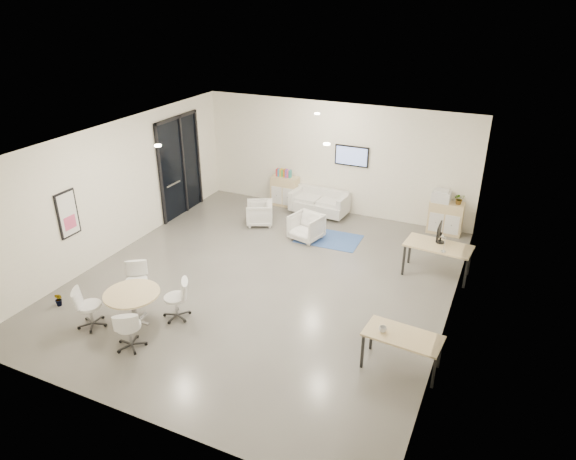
# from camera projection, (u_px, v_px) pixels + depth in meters

# --- Properties ---
(room_shell) EXTENTS (9.60, 10.60, 4.80)m
(room_shell) POSITION_uv_depth(u_px,v_px,m) (263.00, 216.00, 10.96)
(room_shell) COLOR #5A5752
(room_shell) RESTS_ON ground
(glass_door) EXTENTS (0.09, 1.90, 2.85)m
(glass_door) POSITION_uv_depth(u_px,v_px,m) (180.00, 164.00, 14.55)
(glass_door) COLOR black
(glass_door) RESTS_ON room_shell
(artwork) EXTENTS (0.05, 0.54, 1.04)m
(artwork) POSITION_uv_depth(u_px,v_px,m) (68.00, 214.00, 11.16)
(artwork) COLOR black
(artwork) RESTS_ON room_shell
(wall_tv) EXTENTS (0.98, 0.06, 0.58)m
(wall_tv) POSITION_uv_depth(u_px,v_px,m) (352.00, 156.00, 14.38)
(wall_tv) COLOR black
(wall_tv) RESTS_ON room_shell
(ceiling_spots) EXTENTS (3.14, 4.14, 0.03)m
(ceiling_spots) POSITION_uv_depth(u_px,v_px,m) (271.00, 133.00, 11.05)
(ceiling_spots) COLOR #FFEAC6
(ceiling_spots) RESTS_ON room_shell
(sideboard_left) EXTENTS (0.80, 0.42, 0.90)m
(sideboard_left) POSITION_uv_depth(u_px,v_px,m) (285.00, 191.00, 15.51)
(sideboard_left) COLOR tan
(sideboard_left) RESTS_ON room_shell
(sideboard_right) EXTENTS (0.88, 0.43, 0.88)m
(sideboard_right) POSITION_uv_depth(u_px,v_px,m) (445.00, 218.00, 13.72)
(sideboard_right) COLOR tan
(sideboard_right) RESTS_ON room_shell
(books) EXTENTS (0.47, 0.14, 0.22)m
(books) POSITION_uv_depth(u_px,v_px,m) (284.00, 173.00, 15.29)
(books) COLOR red
(books) RESTS_ON sideboard_left
(printer) EXTENTS (0.48, 0.40, 0.33)m
(printer) POSITION_uv_depth(u_px,v_px,m) (442.00, 196.00, 13.54)
(printer) COLOR white
(printer) RESTS_ON sideboard_right
(loveseat) EXTENTS (1.67, 0.92, 0.60)m
(loveseat) POSITION_uv_depth(u_px,v_px,m) (320.00, 203.00, 14.97)
(loveseat) COLOR silver
(loveseat) RESTS_ON room_shell
(blue_rug) EXTENTS (1.67, 1.14, 0.01)m
(blue_rug) POSITION_uv_depth(u_px,v_px,m) (329.00, 239.00, 13.56)
(blue_rug) COLOR #2F5090
(blue_rug) RESTS_ON room_shell
(armchair_left) EXTENTS (0.90, 0.92, 0.72)m
(armchair_left) POSITION_uv_depth(u_px,v_px,m) (259.00, 212.00, 14.28)
(armchair_left) COLOR silver
(armchair_left) RESTS_ON room_shell
(armchair_right) EXTENTS (0.89, 0.85, 0.76)m
(armchair_right) POSITION_uv_depth(u_px,v_px,m) (306.00, 226.00, 13.40)
(armchair_right) COLOR silver
(armchair_right) RESTS_ON room_shell
(desk_rear) EXTENTS (1.52, 0.86, 0.76)m
(desk_rear) POSITION_uv_depth(u_px,v_px,m) (438.00, 248.00, 11.58)
(desk_rear) COLOR tan
(desk_rear) RESTS_ON room_shell
(desk_front) EXTENTS (1.36, 0.76, 0.68)m
(desk_front) POSITION_uv_depth(u_px,v_px,m) (403.00, 338.00, 8.70)
(desk_front) COLOR tan
(desk_front) RESTS_ON room_shell
(monitor) EXTENTS (0.20, 0.50, 0.44)m
(monitor) POSITION_uv_depth(u_px,v_px,m) (439.00, 233.00, 11.58)
(monitor) COLOR black
(monitor) RESTS_ON desk_rear
(round_table) EXTENTS (1.08, 1.08, 0.66)m
(round_table) POSITION_uv_depth(u_px,v_px,m) (132.00, 297.00, 9.95)
(round_table) COLOR tan
(round_table) RESTS_ON room_shell
(meeting_chairs) EXTENTS (2.14, 2.14, 0.82)m
(meeting_chairs) POSITION_uv_depth(u_px,v_px,m) (133.00, 304.00, 10.02)
(meeting_chairs) COLOR white
(meeting_chairs) RESTS_ON room_shell
(plant_cabinet) EXTENTS (0.35, 0.37, 0.24)m
(plant_cabinet) POSITION_uv_depth(u_px,v_px,m) (459.00, 200.00, 13.38)
(plant_cabinet) COLOR #3F7F3F
(plant_cabinet) RESTS_ON sideboard_right
(plant_floor) EXTENTS (0.19, 0.32, 0.14)m
(plant_floor) POSITION_uv_depth(u_px,v_px,m) (60.00, 303.00, 10.66)
(plant_floor) COLOR #3F7F3F
(plant_floor) RESTS_ON room_shell
(cup) EXTENTS (0.14, 0.11, 0.13)m
(cup) POSITION_uv_depth(u_px,v_px,m) (383.00, 329.00, 8.73)
(cup) COLOR white
(cup) RESTS_ON desk_front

